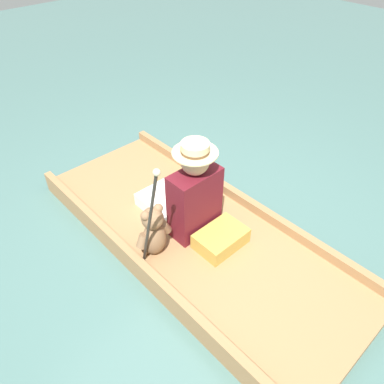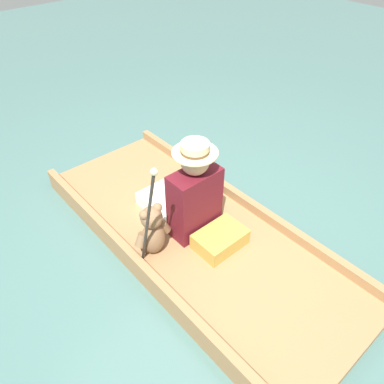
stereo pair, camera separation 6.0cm
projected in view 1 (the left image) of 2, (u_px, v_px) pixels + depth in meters
ground_plane at (194, 241)px, 2.98m from camera, size 16.00×16.00×0.00m
punt_boat at (194, 235)px, 2.94m from camera, size 1.11×2.76×0.19m
seat_cushion at (221, 238)px, 2.76m from camera, size 0.37×0.26×0.13m
seated_person at (188, 196)px, 2.79m from camera, size 0.38×0.71×0.79m
teddy_bear at (153, 232)px, 2.62m from camera, size 0.30×0.18×0.43m
wine_glass at (191, 181)px, 3.21m from camera, size 0.06×0.06×0.19m
walking_cane at (151, 214)px, 2.28m from camera, size 0.04×0.26×0.93m
champagne_bottle at (190, 164)px, 3.34m from camera, size 0.09×0.09×0.33m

